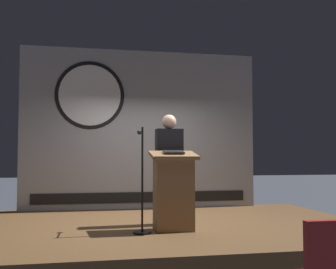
# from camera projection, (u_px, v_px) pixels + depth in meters

# --- Properties ---
(ground_plane) EXTENTS (40.00, 40.00, 0.00)m
(ground_plane) POSITION_uv_depth(u_px,v_px,m) (156.00, 244.00, 6.02)
(ground_plane) COLOR #383D47
(stage_platform) EXTENTS (6.40, 4.00, 0.30)m
(stage_platform) POSITION_uv_depth(u_px,v_px,m) (156.00, 234.00, 6.02)
(stage_platform) COLOR brown
(stage_platform) RESTS_ON ground
(banner_display) EXTENTS (4.65, 0.12, 3.13)m
(banner_display) POSITION_uv_depth(u_px,v_px,m) (140.00, 129.00, 7.92)
(banner_display) COLOR #9E9EA3
(banner_display) RESTS_ON stage_platform
(podium) EXTENTS (0.64, 0.50, 1.11)m
(podium) POSITION_uv_depth(u_px,v_px,m) (173.00, 191.00, 5.54)
(podium) COLOR olive
(podium) RESTS_ON stage_platform
(speaker_person) EXTENTS (0.40, 0.26, 1.66)m
(speaker_person) POSITION_uv_depth(u_px,v_px,m) (169.00, 168.00, 6.04)
(speaker_person) COLOR black
(speaker_person) RESTS_ON stage_platform
(microphone_stand) EXTENTS (0.24, 0.51, 1.42)m
(microphone_stand) POSITION_uv_depth(u_px,v_px,m) (142.00, 196.00, 5.36)
(microphone_stand) COLOR black
(microphone_stand) RESTS_ON stage_platform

